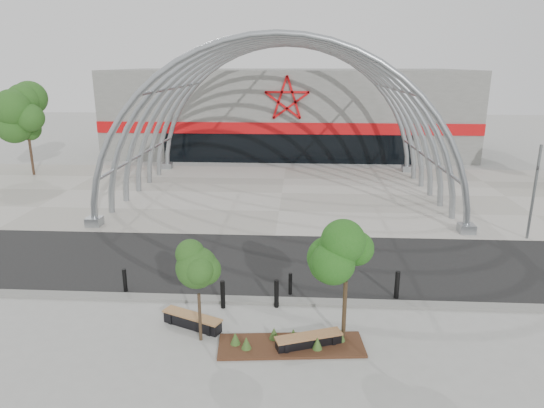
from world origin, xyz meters
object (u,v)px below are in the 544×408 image
(bench_0, at_px, (192,321))
(bench_1, at_px, (309,342))
(signal_pole, at_px, (534,191))
(street_tree_0, at_px, (198,275))
(bollard_2, at_px, (276,294))
(street_tree_1, at_px, (347,257))

(bench_0, distance_m, bench_1, 4.05)
(signal_pole, bearing_deg, street_tree_0, -145.16)
(bollard_2, bearing_deg, street_tree_1, -41.88)
(street_tree_1, height_order, bench_1, street_tree_1)
(bench_1, xyz_separation_m, bollard_2, (-1.14, 2.59, 0.31))
(bench_0, bearing_deg, bench_1, -14.58)
(signal_pole, height_order, street_tree_1, signal_pole)
(street_tree_0, height_order, bench_0, street_tree_0)
(street_tree_1, height_order, bench_0, street_tree_1)
(street_tree_1, relative_size, bench_1, 1.84)
(street_tree_0, distance_m, bollard_2, 3.75)
(street_tree_0, bearing_deg, street_tree_1, 3.93)
(signal_pole, relative_size, street_tree_0, 1.51)
(bench_0, bearing_deg, signal_pole, 31.98)
(bench_0, relative_size, bollard_2, 2.05)
(street_tree_0, relative_size, bench_0, 1.46)
(street_tree_1, xyz_separation_m, bollard_2, (-2.27, 2.03, -2.35))
(street_tree_0, bearing_deg, signal_pole, 34.84)
(street_tree_1, bearing_deg, signal_pole, 44.46)
(signal_pole, xyz_separation_m, bench_1, (-11.24, -10.48, -2.31))
(street_tree_0, xyz_separation_m, bench_0, (-0.44, 0.78, -2.08))
(bench_1, height_order, bollard_2, bollard_2)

